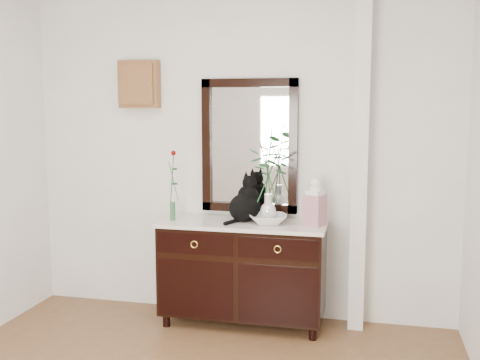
% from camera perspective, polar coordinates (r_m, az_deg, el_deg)
% --- Properties ---
extents(wall_back, '(3.60, 0.04, 2.70)m').
position_cam_1_polar(wall_back, '(4.68, -0.22, 2.40)').
color(wall_back, silver).
rests_on(wall_back, ground).
extents(pilaster, '(0.12, 0.20, 2.70)m').
position_cam_1_polar(pilaster, '(4.48, 12.10, 2.00)').
color(pilaster, silver).
rests_on(pilaster, ground).
extents(sideboard, '(1.33, 0.52, 0.82)m').
position_cam_1_polar(sideboard, '(4.58, 0.29, -8.88)').
color(sideboard, black).
rests_on(sideboard, ground).
extents(wall_mirror, '(0.80, 0.06, 1.10)m').
position_cam_1_polar(wall_mirror, '(4.64, 0.95, 3.47)').
color(wall_mirror, black).
rests_on(wall_mirror, wall_back).
extents(key_cabinet, '(0.35, 0.10, 0.40)m').
position_cam_1_polar(key_cabinet, '(4.89, -10.19, 9.54)').
color(key_cabinet, brown).
rests_on(key_cabinet, wall_back).
extents(cat, '(0.36, 0.40, 0.37)m').
position_cam_1_polar(cat, '(4.49, 0.47, -1.85)').
color(cat, black).
rests_on(cat, sideboard).
extents(lotus_bowl, '(0.36, 0.36, 0.07)m').
position_cam_1_polar(lotus_bowl, '(4.42, 2.87, -3.99)').
color(lotus_bowl, white).
rests_on(lotus_bowl, sideboard).
extents(vase_branches, '(0.37, 0.37, 0.75)m').
position_cam_1_polar(vase_branches, '(4.36, 2.90, 0.64)').
color(vase_branches, silver).
rests_on(vase_branches, lotus_bowl).
extents(bud_vase_rose, '(0.08, 0.08, 0.58)m').
position_cam_1_polar(bud_vase_rose, '(4.54, -6.90, -0.50)').
color(bud_vase_rose, '#32683C').
rests_on(bud_vase_rose, sideboard).
extents(ginger_jar, '(0.19, 0.19, 0.38)m').
position_cam_1_polar(ginger_jar, '(4.36, 7.61, -2.13)').
color(ginger_jar, silver).
rests_on(ginger_jar, sideboard).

